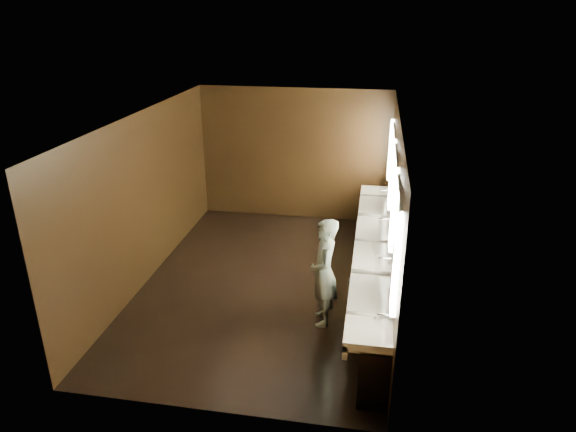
{
  "coord_description": "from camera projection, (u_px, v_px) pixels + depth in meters",
  "views": [
    {
      "loc": [
        1.65,
        -7.4,
        4.33
      ],
      "look_at": [
        0.38,
        0.0,
        1.24
      ],
      "focal_mm": 32.0,
      "sensor_mm": 36.0,
      "label": 1
    }
  ],
  "objects": [
    {
      "name": "mirror_band",
      "position": [
        393.0,
        192.0,
        7.67
      ],
      "size": [
        0.06,
        5.03,
        1.15
      ],
      "color": "white",
      "rests_on": "wall_right"
    },
    {
      "name": "ceiling",
      "position": [
        263.0,
        117.0,
        7.58
      ],
      "size": [
        4.0,
        6.0,
        0.02
      ],
      "primitive_type": "cube",
      "color": "#2D2D2B",
      "rests_on": "wall_back"
    },
    {
      "name": "wall_left",
      "position": [
        146.0,
        198.0,
        8.43
      ],
      "size": [
        0.02,
        6.0,
        2.8
      ],
      "primitive_type": "cube",
      "color": "black",
      "rests_on": "floor"
    },
    {
      "name": "wall_right",
      "position": [
        393.0,
        213.0,
        7.8
      ],
      "size": [
        0.02,
        6.0,
        2.8
      ],
      "primitive_type": "cube",
      "color": "black",
      "rests_on": "floor"
    },
    {
      "name": "sink_counter",
      "position": [
        375.0,
        265.0,
        8.18
      ],
      "size": [
        0.55,
        5.4,
        1.01
      ],
      "color": "black",
      "rests_on": "floor"
    },
    {
      "name": "wall_front",
      "position": [
        204.0,
        307.0,
        5.38
      ],
      "size": [
        4.0,
        0.02,
        2.8
      ],
      "primitive_type": "cube",
      "color": "black",
      "rests_on": "floor"
    },
    {
      "name": "floor",
      "position": [
        266.0,
        283.0,
        8.65
      ],
      "size": [
        6.0,
        6.0,
        0.0
      ],
      "primitive_type": "plane",
      "color": "black",
      "rests_on": "ground"
    },
    {
      "name": "person",
      "position": [
        324.0,
        272.0,
        7.3
      ],
      "size": [
        0.48,
        0.65,
        1.62
      ],
      "primitive_type": "imported",
      "rotation": [
        0.0,
        0.0,
        -1.41
      ],
      "color": "#97CDE2",
      "rests_on": "floor"
    },
    {
      "name": "wall_back",
      "position": [
        294.0,
        155.0,
        10.85
      ],
      "size": [
        4.0,
        0.02,
        2.8
      ],
      "primitive_type": "cube",
      "color": "black",
      "rests_on": "floor"
    },
    {
      "name": "trash_bin",
      "position": [
        359.0,
        296.0,
        7.74
      ],
      "size": [
        0.46,
        0.46,
        0.54
      ],
      "primitive_type": "cylinder",
      "rotation": [
        0.0,
        0.0,
        0.43
      ],
      "color": "black",
      "rests_on": "floor"
    }
  ]
}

